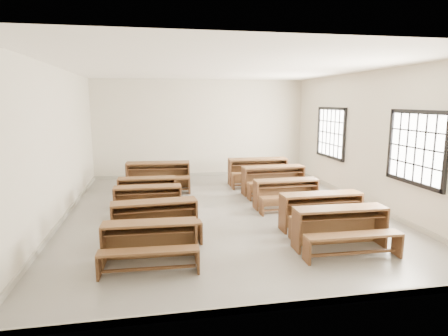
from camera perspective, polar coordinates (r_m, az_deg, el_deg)
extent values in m
plane|color=gray|center=(8.70, 0.00, -6.50)|extent=(8.50, 8.50, 0.00)
cube|color=white|center=(8.37, 0.00, 14.83)|extent=(7.00, 8.50, 0.05)
cube|color=beige|center=(12.55, -3.53, 6.02)|extent=(7.00, 0.05, 3.20)
cube|color=beige|center=(4.35, 10.20, -1.79)|extent=(7.00, 0.05, 3.20)
cube|color=beige|center=(8.48, -23.81, 3.25)|extent=(0.05, 8.50, 3.20)
cube|color=beige|center=(9.64, 20.81, 4.17)|extent=(0.05, 8.50, 3.20)
cube|color=gray|center=(12.76, -3.46, -0.94)|extent=(7.00, 0.04, 0.10)
cube|color=gray|center=(4.90, 9.62, -19.85)|extent=(7.00, 0.04, 0.10)
cube|color=gray|center=(8.78, -23.12, -6.85)|extent=(0.04, 8.50, 0.10)
cube|color=gray|center=(9.91, 20.28, -4.78)|extent=(0.04, 8.50, 0.10)
cube|color=white|center=(8.16, 27.30, 2.75)|extent=(0.02, 1.50, 1.30)
cube|color=black|center=(8.10, 27.58, 7.59)|extent=(0.06, 1.62, 0.08)
cube|color=black|center=(8.25, 26.81, -2.00)|extent=(0.06, 1.62, 0.08)
cube|color=black|center=(7.55, 30.82, 1.94)|extent=(0.06, 0.08, 1.46)
cube|color=black|center=(8.78, 24.07, 3.44)|extent=(0.06, 0.08, 1.46)
cube|color=white|center=(11.21, 16.04, 5.17)|extent=(0.02, 1.50, 1.30)
cube|color=black|center=(11.17, 16.12, 8.70)|extent=(0.06, 1.62, 0.08)
cube|color=black|center=(11.28, 15.78, 1.68)|extent=(0.06, 1.62, 0.08)
cube|color=black|center=(10.50, 17.85, 4.77)|extent=(0.06, 0.08, 1.46)
cube|color=black|center=(11.91, 14.26, 5.52)|extent=(0.06, 0.08, 1.46)
cube|color=brown|center=(5.94, -11.27, -8.23)|extent=(1.47, 0.42, 0.04)
cube|color=brown|center=(6.20, -11.09, -10.63)|extent=(1.45, 0.09, 0.62)
cube|color=brown|center=(6.13, -17.92, -11.20)|extent=(0.05, 0.36, 0.62)
cube|color=brown|center=(6.05, -4.33, -11.00)|extent=(0.05, 0.36, 0.62)
cube|color=brown|center=(5.96, -11.24, -9.45)|extent=(1.35, 0.32, 0.02)
cube|color=brown|center=(5.62, -11.40, -12.29)|extent=(1.46, 0.31, 0.04)
cube|color=brown|center=(5.78, -18.58, -14.04)|extent=(0.05, 0.26, 0.35)
cube|color=brown|center=(5.69, -3.98, -13.88)|extent=(0.05, 0.26, 0.35)
cube|color=brown|center=(5.72, -11.30, -14.82)|extent=(1.34, 0.10, 0.04)
cube|color=brown|center=(6.97, -10.60, -5.10)|extent=(1.58, 0.51, 0.04)
cube|color=brown|center=(7.23, -10.62, -7.42)|extent=(1.55, 0.16, 0.66)
cube|color=brown|center=(7.05, -16.69, -8.13)|extent=(0.07, 0.39, 0.66)
cube|color=brown|center=(7.16, -4.42, -7.46)|extent=(0.07, 0.39, 0.66)
cube|color=brown|center=(6.98, -10.55, -6.22)|extent=(1.45, 0.40, 0.02)
cube|color=brown|center=(6.60, -10.18, -8.60)|extent=(1.57, 0.39, 0.04)
cube|color=brown|center=(6.65, -16.73, -10.57)|extent=(0.06, 0.27, 0.37)
cube|color=brown|center=(6.76, -3.64, -9.81)|extent=(0.06, 0.27, 0.37)
cube|color=brown|center=(6.70, -10.10, -10.95)|extent=(1.43, 0.16, 0.04)
cube|color=brown|center=(8.39, -11.57, -2.83)|extent=(1.46, 0.37, 0.04)
cube|color=brown|center=(8.62, -11.48, -4.71)|extent=(1.46, 0.04, 0.62)
cube|color=brown|center=(8.51, -16.30, -5.12)|extent=(0.04, 0.37, 0.62)
cube|color=brown|center=(8.48, -6.67, -4.84)|extent=(0.04, 0.37, 0.62)
cube|color=brown|center=(8.40, -11.55, -3.70)|extent=(1.35, 0.28, 0.02)
cube|color=brown|center=(8.02, -11.57, -5.44)|extent=(1.46, 0.26, 0.04)
cube|color=brown|center=(8.12, -16.58, -6.87)|extent=(0.04, 0.26, 0.35)
cube|color=brown|center=(8.08, -6.44, -6.58)|extent=(0.04, 0.26, 0.35)
cube|color=brown|center=(8.10, -11.50, -7.31)|extent=(1.35, 0.05, 0.04)
cube|color=brown|center=(9.45, -11.68, -1.53)|extent=(1.42, 0.39, 0.04)
cube|color=brown|center=(9.67, -11.57, -3.18)|extent=(1.41, 0.07, 0.60)
cube|color=brown|center=(9.58, -15.72, -3.48)|extent=(0.05, 0.35, 0.60)
cube|color=brown|center=(9.51, -7.48, -3.29)|extent=(0.05, 0.35, 0.60)
cube|color=brown|center=(9.46, -11.66, -2.28)|extent=(1.31, 0.30, 0.02)
cube|color=brown|center=(9.09, -11.75, -3.70)|extent=(1.41, 0.29, 0.04)
cube|color=brown|center=(9.20, -15.99, -4.91)|extent=(0.04, 0.25, 0.33)
cube|color=brown|center=(9.12, -7.39, -4.71)|extent=(0.04, 0.25, 0.33)
cube|color=brown|center=(9.15, -11.69, -5.30)|extent=(1.30, 0.08, 0.04)
cube|color=brown|center=(10.76, -10.03, 0.79)|extent=(1.80, 0.55, 0.04)
cube|color=brown|center=(11.02, -9.91, -1.09)|extent=(1.77, 0.16, 0.75)
cube|color=brown|center=(10.91, -14.50, -1.38)|extent=(0.07, 0.45, 0.75)
cube|color=brown|center=(10.81, -5.38, -1.20)|extent=(0.07, 0.45, 0.75)
cube|color=brown|center=(10.76, -10.01, -0.04)|extent=(1.66, 0.44, 0.02)
cube|color=brown|center=(10.28, -10.13, -1.52)|extent=(1.79, 0.42, 0.04)
cube|color=brown|center=(10.42, -14.85, -2.86)|extent=(0.06, 0.31, 0.42)
cube|color=brown|center=(10.32, -5.28, -2.69)|extent=(0.06, 0.31, 0.42)
cube|color=brown|center=(10.35, -10.07, -3.32)|extent=(1.64, 0.16, 0.04)
cube|color=brown|center=(6.68, 17.33, -5.91)|extent=(1.60, 0.43, 0.04)
cube|color=brown|center=(6.93, 16.51, -8.37)|extent=(1.59, 0.07, 0.68)
cube|color=brown|center=(6.48, 10.94, -9.43)|extent=(0.05, 0.40, 0.68)
cube|color=brown|center=(7.15, 22.80, -8.18)|extent=(0.05, 0.40, 0.68)
cube|color=brown|center=(6.70, 17.34, -7.10)|extent=(1.48, 0.33, 0.02)
cube|color=brown|center=(6.36, 19.17, -9.65)|extent=(1.60, 0.31, 0.04)
cube|color=brown|center=(6.11, 12.50, -12.21)|extent=(0.05, 0.28, 0.38)
cube|color=brown|center=(6.82, 24.90, -10.55)|extent=(0.05, 0.28, 0.38)
cube|color=brown|center=(6.46, 19.01, -12.14)|extent=(1.47, 0.08, 0.04)
cube|color=brown|center=(7.56, 14.62, -3.87)|extent=(1.61, 0.43, 0.04)
cube|color=brown|center=(7.81, 13.92, -6.14)|extent=(1.61, 0.07, 0.68)
cube|color=brown|center=(7.35, 8.96, -6.97)|extent=(0.05, 0.40, 0.68)
cube|color=brown|center=(8.02, 19.57, -6.00)|extent=(0.05, 0.40, 0.68)
cube|color=brown|center=(7.58, 14.64, -4.94)|extent=(1.49, 0.32, 0.02)
cube|color=brown|center=(7.22, 16.22, -7.09)|extent=(1.61, 0.31, 0.04)
cube|color=brown|center=(6.97, 10.34, -9.30)|extent=(0.04, 0.28, 0.38)
cube|color=brown|center=(7.67, 21.39, -8.03)|extent=(0.04, 0.28, 0.38)
cube|color=brown|center=(7.31, 16.11, -9.34)|extent=(1.49, 0.07, 0.04)
cube|color=brown|center=(8.91, 9.45, -1.83)|extent=(1.53, 0.41, 0.04)
cube|color=brown|center=(9.14, 9.00, -3.71)|extent=(1.52, 0.07, 0.65)
cube|color=brown|center=(8.75, 4.84, -4.24)|extent=(0.05, 0.38, 0.65)
cube|color=brown|center=(9.28, 13.67, -3.67)|extent=(0.05, 0.38, 0.65)
cube|color=brown|center=(8.92, 9.47, -2.69)|extent=(1.41, 0.32, 0.02)
cube|color=brown|center=(8.56, 10.52, -4.32)|extent=(1.53, 0.30, 0.04)
cube|color=brown|center=(8.36, 5.74, -5.95)|extent=(0.04, 0.27, 0.36)
cube|color=brown|center=(8.91, 14.91, -5.24)|extent=(0.04, 0.27, 0.36)
cube|color=brown|center=(8.63, 10.46, -6.15)|extent=(1.41, 0.08, 0.04)
cube|color=brown|center=(10.21, 7.52, 0.17)|extent=(1.71, 0.48, 0.04)
cube|color=brown|center=(10.46, 7.12, -1.71)|extent=(1.69, 0.10, 0.72)
cube|color=brown|center=(10.04, 3.04, -2.15)|extent=(0.06, 0.42, 0.72)
cube|color=brown|center=(10.59, 11.67, -1.70)|extent=(0.06, 0.42, 0.72)
cube|color=brown|center=(10.22, 7.54, -0.67)|extent=(1.57, 0.37, 0.02)
cube|color=brown|center=(9.80, 8.52, -2.17)|extent=(1.70, 0.36, 0.04)
cube|color=brown|center=(9.59, 3.87, -3.71)|extent=(0.05, 0.30, 0.40)
cube|color=brown|center=(10.17, 12.83, -3.15)|extent=(0.05, 0.30, 0.40)
cube|color=brown|center=(9.87, 8.47, -3.97)|extent=(1.56, 0.11, 0.04)
cube|color=brown|center=(11.35, 5.17, 1.38)|extent=(1.78, 0.48, 0.04)
cube|color=brown|center=(11.60, 4.89, -0.42)|extent=(1.77, 0.08, 0.75)
cube|color=brown|center=(11.23, 0.87, -0.73)|extent=(0.05, 0.44, 0.75)
cube|color=brown|center=(11.66, 9.25, -0.47)|extent=(0.05, 0.44, 0.75)
cube|color=brown|center=(11.35, 5.18, 0.59)|extent=(1.64, 0.37, 0.02)
cube|color=brown|center=(10.89, 5.85, -0.78)|extent=(1.78, 0.35, 0.04)
cube|color=brown|center=(10.74, 1.37, -2.14)|extent=(0.05, 0.31, 0.42)
cube|color=brown|center=(11.18, 10.10, -1.80)|extent=(0.05, 0.31, 0.42)
cube|color=brown|center=(10.95, 5.82, -2.48)|extent=(1.64, 0.09, 0.04)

